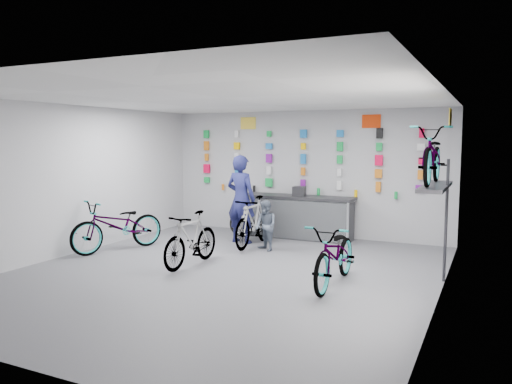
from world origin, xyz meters
The scene contains 21 objects.
floor centered at (0.00, 0.00, 0.00)m, with size 8.00×8.00×0.00m, color #525257.
ceiling centered at (0.00, 0.00, 3.00)m, with size 8.00×8.00×0.00m, color white.
wall_back centered at (0.00, 4.00, 1.50)m, with size 7.00×7.00×0.00m, color #B5B6B8.
wall_front centered at (0.00, -4.00, 1.50)m, with size 7.00×7.00×0.00m, color #B5B6B8.
wall_left centered at (-3.50, 0.00, 1.50)m, with size 8.00×8.00×0.00m, color #B5B6B8.
wall_right centered at (3.50, 0.00, 1.50)m, with size 8.00×8.00×0.00m, color #B5B6B8.
counter centered at (0.00, 3.54, 0.49)m, with size 2.70×0.66×1.00m.
merch_wall centered at (-0.02, 3.93, 1.79)m, with size 5.58×0.08×1.57m.
wall_bracket centered at (3.33, 1.20, 1.46)m, with size 0.39×1.90×2.00m.
sign_left centered at (-1.50, 3.98, 2.72)m, with size 0.42×0.02×0.30m, color yellow.
sign_right centered at (1.60, 3.98, 2.72)m, with size 0.42×0.02×0.30m, color red.
sign_side centered at (3.48, 1.20, 2.65)m, with size 0.02×0.40×0.30m, color yellow.
bike_left centered at (-2.85, 0.62, 0.54)m, with size 0.72×2.06×1.08m, color gray.
bike_center centered at (-0.81, 0.25, 0.50)m, with size 0.47×1.65×0.99m, color gray.
bike_right centered at (1.95, 0.17, 0.51)m, with size 0.67×1.93×1.01m, color gray.
bike_service centered at (-0.52, 2.28, 0.54)m, with size 0.51×1.80×1.08m, color gray.
bike_wall centered at (3.25, 1.20, 2.05)m, with size 0.63×1.80×0.95m, color gray.
clerk centered at (-0.94, 2.49, 0.99)m, with size 0.72×0.47×1.97m, color #191C4E.
customer centered at (-0.09, 1.97, 0.53)m, with size 0.51×0.40×1.05m, color #4F5A6C.
spare_wheel centered at (-1.25, 3.17, 0.31)m, with size 0.68×0.40×0.63m.
register centered at (0.05, 3.55, 1.11)m, with size 0.28×0.30×0.22m, color black.
Camera 1 is at (4.16, -7.34, 2.31)m, focal length 35.00 mm.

